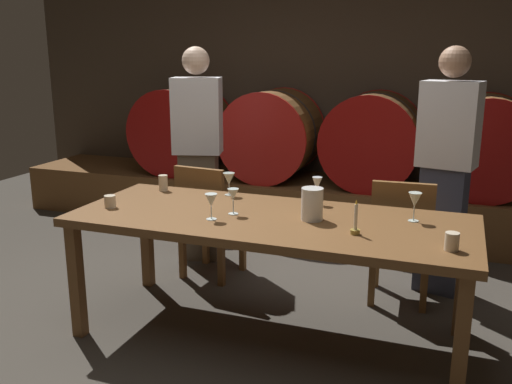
{
  "coord_description": "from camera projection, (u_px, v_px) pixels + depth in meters",
  "views": [
    {
      "loc": [
        1.25,
        -2.84,
        1.69
      ],
      "look_at": [
        0.16,
        0.14,
        0.89
      ],
      "focal_mm": 39.14,
      "sensor_mm": 36.0,
      "label": 1
    }
  ],
  "objects": [
    {
      "name": "wine_barrel_far_right",
      "position": [
        486.0,
        146.0,
        4.83
      ],
      "size": [
        0.88,
        0.77,
        0.88
      ],
      "color": "brown",
      "rests_on": "barrel_shelf"
    },
    {
      "name": "cup_center",
      "position": [
        163.0,
        183.0,
        3.84
      ],
      "size": [
        0.06,
        0.06,
        0.11
      ],
      "primitive_type": "cylinder",
      "color": "beige",
      "rests_on": "dining_table"
    },
    {
      "name": "wine_glass_far_right",
      "position": [
        415.0,
        201.0,
        3.13
      ],
      "size": [
        0.07,
        0.07,
        0.17
      ],
      "color": "silver",
      "rests_on": "dining_table"
    },
    {
      "name": "wine_glass_far_left",
      "position": [
        229.0,
        179.0,
        3.71
      ],
      "size": [
        0.08,
        0.08,
        0.15
      ],
      "color": "silver",
      "rests_on": "dining_table"
    },
    {
      "name": "dining_table",
      "position": [
        270.0,
        228.0,
        3.27
      ],
      "size": [
        2.33,
        0.93,
        0.76
      ],
      "color": "brown",
      "rests_on": "ground"
    },
    {
      "name": "chair_right",
      "position": [
        401.0,
        236.0,
        3.75
      ],
      "size": [
        0.42,
        0.42,
        0.88
      ],
      "rotation": [
        0.0,
        0.0,
        3.2
      ],
      "color": "brown",
      "rests_on": "ground"
    },
    {
      "name": "candle_center",
      "position": [
        355.0,
        225.0,
        2.93
      ],
      "size": [
        0.05,
        0.05,
        0.19
      ],
      "color": "olive",
      "rests_on": "dining_table"
    },
    {
      "name": "wine_glass_left",
      "position": [
        211.0,
        201.0,
        3.17
      ],
      "size": [
        0.07,
        0.07,
        0.15
      ],
      "color": "silver",
      "rests_on": "dining_table"
    },
    {
      "name": "barrel_shelf",
      "position": [
        318.0,
        204.0,
        5.49
      ],
      "size": [
        6.23,
        0.9,
        0.46
      ],
      "primitive_type": "cube",
      "color": "brown",
      "rests_on": "ground"
    },
    {
      "name": "back_wall",
      "position": [
        334.0,
        94.0,
        5.73
      ],
      "size": [
        6.92,
        0.24,
        2.53
      ],
      "primitive_type": "cube",
      "color": "#473A2D",
      "rests_on": "ground"
    },
    {
      "name": "wine_glass_right",
      "position": [
        317.0,
        185.0,
        3.51
      ],
      "size": [
        0.06,
        0.06,
        0.17
      ],
      "color": "white",
      "rests_on": "dining_table"
    },
    {
      "name": "ground_plane",
      "position": [
        224.0,
        336.0,
        3.41
      ],
      "size": [
        9.0,
        9.0,
        0.0
      ],
      "primitive_type": "plane",
      "color": "#3F3A33"
    },
    {
      "name": "wine_barrel_center_left",
      "position": [
        273.0,
        135.0,
        5.48
      ],
      "size": [
        0.88,
        0.77,
        0.88
      ],
      "color": "brown",
      "rests_on": "barrel_shelf"
    },
    {
      "name": "wine_barrel_center_right",
      "position": [
        373.0,
        140.0,
        5.15
      ],
      "size": [
        0.88,
        0.77,
        0.88
      ],
      "color": "#513319",
      "rests_on": "barrel_shelf"
    },
    {
      "name": "cup_left",
      "position": [
        110.0,
        202.0,
        3.43
      ],
      "size": [
        0.07,
        0.07,
        0.08
      ],
      "primitive_type": "cylinder",
      "color": "beige",
      "rests_on": "dining_table"
    },
    {
      "name": "chair_left",
      "position": [
        207.0,
        216.0,
        4.19
      ],
      "size": [
        0.44,
        0.44,
        0.88
      ],
      "rotation": [
        0.0,
        0.0,
        3.04
      ],
      "color": "brown",
      "rests_on": "ground"
    },
    {
      "name": "guest_left",
      "position": [
        198.0,
        153.0,
        4.5
      ],
      "size": [
        0.43,
        0.33,
        1.73
      ],
      "rotation": [
        0.0,
        0.0,
        3.42
      ],
      "color": "brown",
      "rests_on": "ground"
    },
    {
      "name": "wine_glass_center",
      "position": [
        233.0,
        195.0,
        3.27
      ],
      "size": [
        0.07,
        0.07,
        0.15
      ],
      "color": "silver",
      "rests_on": "dining_table"
    },
    {
      "name": "cup_right",
      "position": [
        452.0,
        241.0,
        2.69
      ],
      "size": [
        0.07,
        0.07,
        0.09
      ],
      "primitive_type": "cylinder",
      "color": "beige",
      "rests_on": "dining_table"
    },
    {
      "name": "pitcher",
      "position": [
        312.0,
        204.0,
        3.17
      ],
      "size": [
        0.13,
        0.13,
        0.19
      ],
      "color": "white",
      "rests_on": "dining_table"
    },
    {
      "name": "guest_right",
      "position": [
        446.0,
        171.0,
        3.86
      ],
      "size": [
        0.42,
        0.32,
        1.73
      ],
      "rotation": [
        0.0,
        0.0,
        2.92
      ],
      "color": "#33384C",
      "rests_on": "ground"
    },
    {
      "name": "wine_barrel_far_left",
      "position": [
        183.0,
        130.0,
        5.81
      ],
      "size": [
        0.88,
        0.77,
        0.88
      ],
      "color": "#513319",
      "rests_on": "barrel_shelf"
    }
  ]
}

